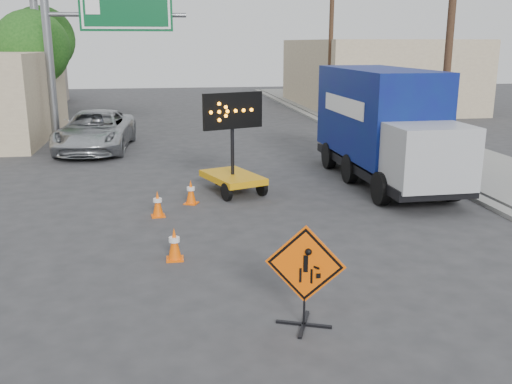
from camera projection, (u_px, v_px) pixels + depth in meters
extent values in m
plane|color=#2D2D30|center=(274.00, 312.00, 9.67)|extent=(100.00, 100.00, 0.00)
cube|color=gray|center=(369.00, 145.00, 25.10)|extent=(0.40, 60.00, 0.12)
cube|color=gray|center=(418.00, 143.00, 25.46)|extent=(4.00, 60.00, 0.15)
cube|color=#C7B690|center=(374.00, 74.00, 39.75)|extent=(10.00, 14.00, 4.60)
cylinder|color=slate|center=(50.00, 67.00, 24.96)|extent=(0.36, 0.36, 6.80)
cylinder|color=slate|center=(117.00, 15.00, 24.87)|extent=(6.00, 0.20, 0.20)
cube|color=#054621|center=(126.00, 7.00, 24.75)|extent=(4.00, 0.10, 2.00)
cube|color=silver|center=(126.00, 7.00, 24.68)|extent=(3.80, 0.01, 1.80)
cylinder|color=slate|center=(37.00, 41.00, 32.00)|extent=(0.44, 0.44, 9.00)
cylinder|color=#412A1C|center=(449.00, 40.00, 19.33)|extent=(0.26, 0.26, 9.00)
cylinder|color=#412A1C|center=(331.00, 41.00, 32.68)|extent=(0.26, 0.26, 9.00)
cylinder|color=#412A1C|center=(37.00, 99.00, 29.00)|extent=(0.28, 0.28, 3.25)
sphere|color=#164313|center=(32.00, 48.00, 28.35)|extent=(3.71, 3.71, 3.71)
cylinder|color=#412A1C|center=(46.00, 85.00, 36.43)|extent=(0.28, 0.28, 3.58)
sphere|color=#164313|center=(42.00, 39.00, 35.71)|extent=(4.10, 4.10, 4.10)
cube|color=black|center=(304.00, 324.00, 9.22)|extent=(0.87, 0.40, 0.04)
cube|color=black|center=(304.00, 324.00, 9.22)|extent=(0.40, 0.87, 0.04)
cylinder|color=black|center=(304.00, 305.00, 9.13)|extent=(0.04, 0.04, 0.71)
cube|color=#FA5905|center=(305.00, 264.00, 8.95)|extent=(1.20, 0.51, 1.29)
cube|color=black|center=(305.00, 264.00, 8.95)|extent=(1.11, 0.45, 1.20)
cube|color=#CC8B0B|center=(233.00, 177.00, 17.25)|extent=(1.93, 2.44, 0.19)
cylinder|color=black|center=(232.00, 137.00, 16.93)|extent=(0.11, 0.11, 2.34)
cube|color=black|center=(232.00, 110.00, 16.73)|extent=(1.83, 0.76, 1.06)
imported|color=#B0B3B7|center=(96.00, 131.00, 23.96)|extent=(3.22, 6.15, 1.65)
cube|color=black|center=(384.00, 166.00, 18.45)|extent=(2.38, 7.55, 0.28)
cube|color=navy|center=(378.00, 112.00, 18.74)|extent=(2.45, 5.86, 2.82)
cube|color=#9EA0A5|center=(427.00, 157.00, 15.35)|extent=(2.19, 1.73, 1.69)
cube|color=#FA5905|center=(175.00, 259.00, 12.01)|extent=(0.36, 0.36, 0.03)
cone|color=#FA5905|center=(174.00, 243.00, 11.92)|extent=(0.28, 0.28, 0.68)
cylinder|color=silver|center=(174.00, 240.00, 11.90)|extent=(0.23, 0.23, 0.10)
cube|color=#FA5905|center=(158.00, 216.00, 14.99)|extent=(0.39, 0.39, 0.03)
cone|color=#FA5905|center=(158.00, 203.00, 14.91)|extent=(0.27, 0.27, 0.67)
cylinder|color=silver|center=(158.00, 200.00, 14.89)|extent=(0.23, 0.23, 0.10)
cube|color=#FA5905|center=(191.00, 203.00, 16.17)|extent=(0.47, 0.47, 0.03)
cone|color=#FA5905|center=(191.00, 191.00, 16.08)|extent=(0.27, 0.27, 0.67)
cylinder|color=silver|center=(191.00, 189.00, 16.06)|extent=(0.23, 0.23, 0.10)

